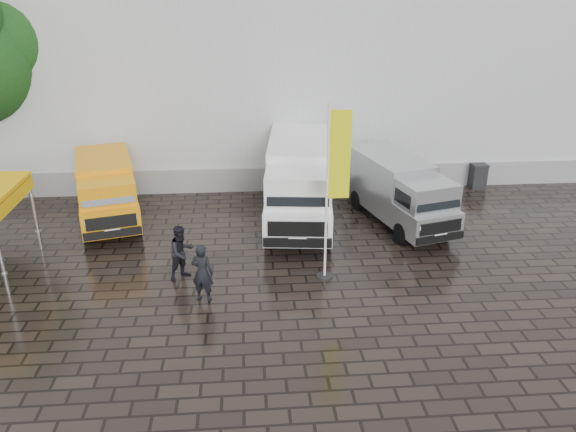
{
  "coord_description": "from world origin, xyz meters",
  "views": [
    {
      "loc": [
        -2.14,
        -14.33,
        8.25
      ],
      "look_at": [
        -0.86,
        2.2,
        1.23
      ],
      "focal_mm": 35.0,
      "sensor_mm": 36.0,
      "label": 1
    }
  ],
  "objects_px": {
    "person_tent": "(182,252)",
    "flagpole": "(334,184)",
    "person_front": "(202,273)",
    "van_white": "(299,184)",
    "wheelie_bin": "(478,176)",
    "van_yellow": "(107,192)",
    "van_silver": "(398,192)"
  },
  "relations": [
    {
      "from": "van_white",
      "to": "van_yellow",
      "type": "bearing_deg",
      "value": -177.58
    },
    {
      "from": "van_white",
      "to": "wheelie_bin",
      "type": "height_order",
      "value": "van_white"
    },
    {
      "from": "van_white",
      "to": "van_silver",
      "type": "relative_size",
      "value": 1.22
    },
    {
      "from": "wheelie_bin",
      "to": "person_front",
      "type": "xyz_separation_m",
      "value": [
        -11.1,
        -8.26,
        0.32
      ]
    },
    {
      "from": "van_silver",
      "to": "flagpole",
      "type": "distance_m",
      "value": 5.22
    },
    {
      "from": "person_tent",
      "to": "flagpole",
      "type": "bearing_deg",
      "value": -44.48
    },
    {
      "from": "van_silver",
      "to": "flagpole",
      "type": "xyz_separation_m",
      "value": [
        -3.01,
        -3.88,
        1.79
      ]
    },
    {
      "from": "van_yellow",
      "to": "van_white",
      "type": "relative_size",
      "value": 0.75
    },
    {
      "from": "van_yellow",
      "to": "flagpole",
      "type": "height_order",
      "value": "flagpole"
    },
    {
      "from": "wheelie_bin",
      "to": "van_white",
      "type": "bearing_deg",
      "value": -160.3
    },
    {
      "from": "van_white",
      "to": "person_front",
      "type": "bearing_deg",
      "value": -114.33
    },
    {
      "from": "wheelie_bin",
      "to": "person_front",
      "type": "bearing_deg",
      "value": -143.55
    },
    {
      "from": "van_yellow",
      "to": "flagpole",
      "type": "bearing_deg",
      "value": -47.28
    },
    {
      "from": "van_silver",
      "to": "person_front",
      "type": "distance_m",
      "value": 8.35
    },
    {
      "from": "van_silver",
      "to": "wheelie_bin",
      "type": "bearing_deg",
      "value": 21.99
    },
    {
      "from": "wheelie_bin",
      "to": "person_front",
      "type": "distance_m",
      "value": 13.84
    },
    {
      "from": "van_silver",
      "to": "person_front",
      "type": "bearing_deg",
      "value": -159.1
    },
    {
      "from": "flagpole",
      "to": "person_tent",
      "type": "height_order",
      "value": "flagpole"
    },
    {
      "from": "van_silver",
      "to": "wheelie_bin",
      "type": "height_order",
      "value": "van_silver"
    },
    {
      "from": "flagpole",
      "to": "person_front",
      "type": "height_order",
      "value": "flagpole"
    },
    {
      "from": "van_yellow",
      "to": "wheelie_bin",
      "type": "xyz_separation_m",
      "value": [
        14.87,
        2.44,
        -0.61
      ]
    },
    {
      "from": "van_yellow",
      "to": "person_tent",
      "type": "distance_m",
      "value": 5.47
    },
    {
      "from": "flagpole",
      "to": "person_tent",
      "type": "xyz_separation_m",
      "value": [
        -4.4,
        0.27,
        -2.11
      ]
    },
    {
      "from": "flagpole",
      "to": "person_tent",
      "type": "distance_m",
      "value": 4.89
    },
    {
      "from": "van_white",
      "to": "flagpole",
      "type": "height_order",
      "value": "flagpole"
    },
    {
      "from": "van_silver",
      "to": "flagpole",
      "type": "relative_size",
      "value": 1.02
    },
    {
      "from": "wheelie_bin",
      "to": "person_tent",
      "type": "distance_m",
      "value": 13.68
    },
    {
      "from": "van_silver",
      "to": "flagpole",
      "type": "height_order",
      "value": "flagpole"
    },
    {
      "from": "wheelie_bin",
      "to": "flagpole",
      "type": "bearing_deg",
      "value": -135.89
    },
    {
      "from": "person_front",
      "to": "person_tent",
      "type": "relative_size",
      "value": 1.01
    },
    {
      "from": "van_white",
      "to": "flagpole",
      "type": "relative_size",
      "value": 1.25
    },
    {
      "from": "van_silver",
      "to": "person_front",
      "type": "relative_size",
      "value": 3.18
    }
  ]
}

